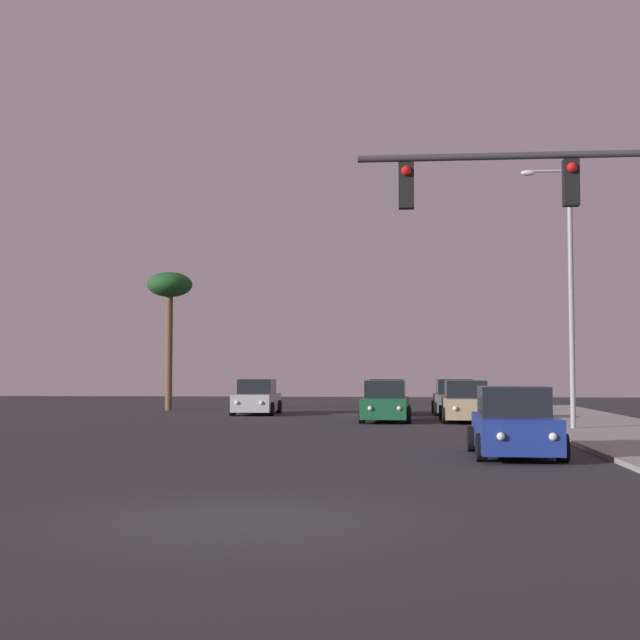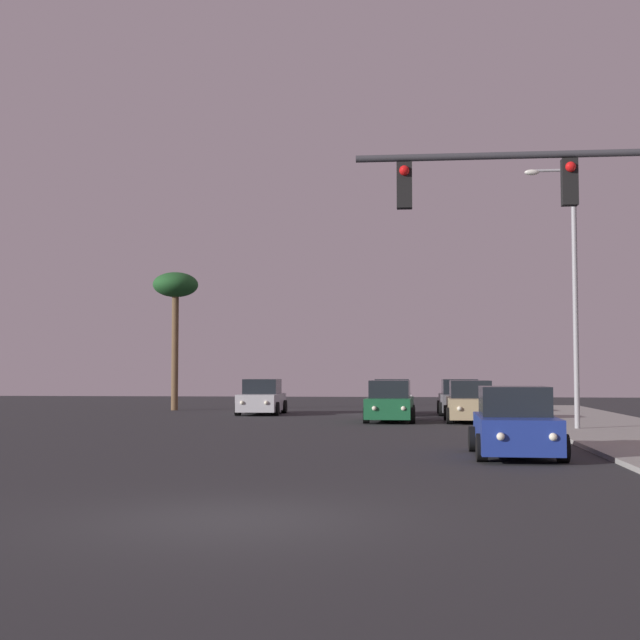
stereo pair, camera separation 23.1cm
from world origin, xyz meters
TOP-DOWN VIEW (x-y plane):
  - ground_plane at (0.00, 0.00)m, footprint 120.00×120.00m
  - car_grey at (4.82, 30.35)m, footprint 2.04×4.32m
  - car_green at (1.66, 24.33)m, footprint 2.04×4.34m
  - car_tan at (4.91, 24.34)m, footprint 2.04×4.32m
  - car_blue at (4.97, 9.66)m, footprint 2.04×4.33m
  - car_silver at (-4.57, 29.98)m, footprint 2.04×4.32m
  - car_white at (1.63, 30.29)m, footprint 2.04×4.32m
  - traffic_light_mast at (5.96, 5.08)m, footprint 6.42×0.36m
  - street_lamp at (7.98, 18.77)m, footprint 1.74×0.24m
  - palm_tree_far at (-9.91, 34.00)m, footprint 2.40×2.40m

SIDE VIEW (x-z plane):
  - ground_plane at x=0.00m, z-range 0.00..0.00m
  - car_grey at x=4.82m, z-range -0.08..1.60m
  - car_green at x=1.66m, z-range -0.08..1.60m
  - car_tan at x=4.91m, z-range -0.08..1.60m
  - car_blue at x=4.97m, z-range -0.08..1.60m
  - car_silver at x=-4.57m, z-range -0.08..1.60m
  - car_white at x=1.63m, z-range -0.08..1.60m
  - traffic_light_mast at x=5.96m, z-range 1.43..7.93m
  - street_lamp at x=7.98m, z-range 0.62..9.62m
  - palm_tree_far at x=-9.91m, z-range 2.66..9.99m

